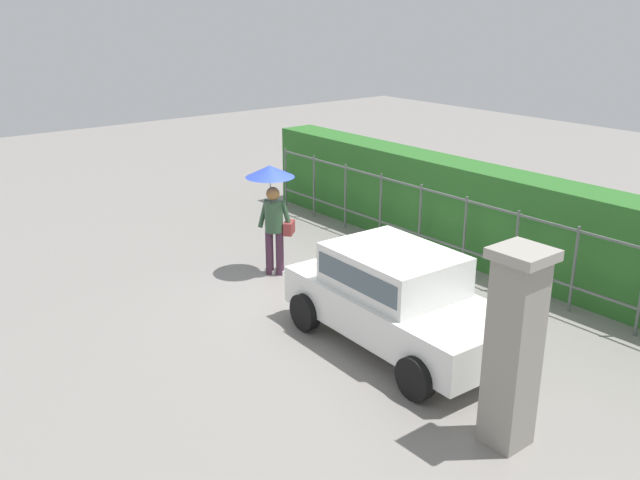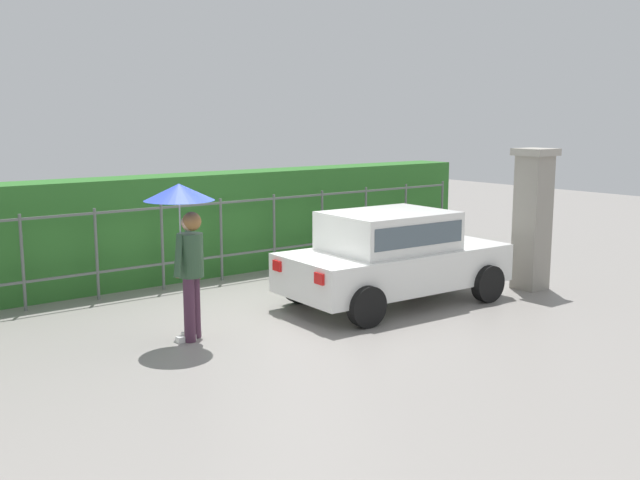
{
  "view_description": "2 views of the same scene",
  "coord_description": "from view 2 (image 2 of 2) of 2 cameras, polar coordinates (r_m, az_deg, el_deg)",
  "views": [
    {
      "loc": [
        8.23,
        -7.18,
        4.91
      ],
      "look_at": [
        -0.15,
        -0.47,
        1.19
      ],
      "focal_mm": 38.48,
      "sensor_mm": 36.0,
      "label": 1
    },
    {
      "loc": [
        -6.29,
        -8.77,
        2.95
      ],
      "look_at": [
        0.23,
        -0.37,
        1.16
      ],
      "focal_mm": 41.25,
      "sensor_mm": 36.0,
      "label": 2
    }
  ],
  "objects": [
    {
      "name": "pedestrian",
      "position": [
        9.73,
        -10.47,
        1.0
      ],
      "size": [
        0.91,
        0.91,
        2.1
      ],
      "rotation": [
        0.0,
        0.0,
        2.29
      ],
      "color": "#47283D",
      "rests_on": "ground"
    },
    {
      "name": "hedge_row",
      "position": [
        13.98,
        -9.18,
        1.21
      ],
      "size": [
        12.57,
        0.9,
        1.9
      ],
      "primitive_type": "cube",
      "color": "#2D6B28",
      "rests_on": "ground"
    },
    {
      "name": "ground_plane",
      "position": [
        11.19,
        -2.09,
        -5.73
      ],
      "size": [
        40.0,
        40.0,
        0.0
      ],
      "primitive_type": "plane",
      "color": "gray"
    },
    {
      "name": "gate_pillar",
      "position": [
        13.08,
        16.16,
        1.67
      ],
      "size": [
        0.6,
        0.6,
        2.42
      ],
      "color": "gray",
      "rests_on": "ground"
    },
    {
      "name": "car",
      "position": [
        11.69,
        5.63,
        -1.05
      ],
      "size": [
        3.8,
        1.99,
        1.48
      ],
      "rotation": [
        0.0,
        0.0,
        -0.04
      ],
      "color": "white",
      "rests_on": "ground"
    },
    {
      "name": "fence_section",
      "position": [
        13.38,
        -7.68,
        0.33
      ],
      "size": [
        11.62,
        0.05,
        1.5
      ],
      "color": "#59605B",
      "rests_on": "ground"
    }
  ]
}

